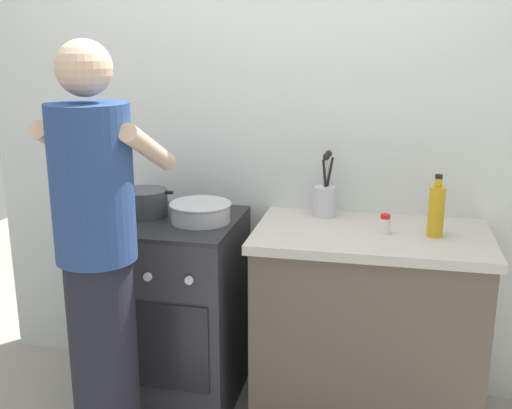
{
  "coord_description": "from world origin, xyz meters",
  "views": [
    {
      "loc": [
        0.6,
        -2.43,
        1.7
      ],
      "look_at": [
        0.05,
        0.12,
        1.0
      ],
      "focal_mm": 43.65,
      "sensor_mm": 36.0,
      "label": 1
    }
  ],
  "objects_px": {
    "stove_range": "(175,310)",
    "oil_bottle": "(436,210)",
    "person": "(99,268)",
    "utensil_crock": "(324,197)",
    "pot": "(145,203)",
    "mixing_bowl": "(200,211)",
    "spice_bottle": "(385,224)"
  },
  "relations": [
    {
      "from": "mixing_bowl",
      "to": "spice_bottle",
      "type": "distance_m",
      "value": 0.81
    },
    {
      "from": "pot",
      "to": "mixing_bowl",
      "type": "height_order",
      "value": "pot"
    },
    {
      "from": "oil_bottle",
      "to": "spice_bottle",
      "type": "bearing_deg",
      "value": -177.54
    },
    {
      "from": "pot",
      "to": "oil_bottle",
      "type": "xyz_separation_m",
      "value": [
        1.3,
        -0.04,
        0.05
      ]
    },
    {
      "from": "oil_bottle",
      "to": "person",
      "type": "bearing_deg",
      "value": -156.52
    },
    {
      "from": "stove_range",
      "to": "mixing_bowl",
      "type": "bearing_deg",
      "value": -1.94
    },
    {
      "from": "oil_bottle",
      "to": "utensil_crock",
      "type": "bearing_deg",
      "value": 156.96
    },
    {
      "from": "stove_range",
      "to": "oil_bottle",
      "type": "relative_size",
      "value": 3.43
    },
    {
      "from": "pot",
      "to": "mixing_bowl",
      "type": "bearing_deg",
      "value": -7.64
    },
    {
      "from": "pot",
      "to": "spice_bottle",
      "type": "distance_m",
      "value": 1.09
    },
    {
      "from": "utensil_crock",
      "to": "person",
      "type": "relative_size",
      "value": 0.18
    },
    {
      "from": "spice_bottle",
      "to": "stove_range",
      "type": "bearing_deg",
      "value": 179.25
    },
    {
      "from": "pot",
      "to": "mixing_bowl",
      "type": "relative_size",
      "value": 0.99
    },
    {
      "from": "pot",
      "to": "person",
      "type": "distance_m",
      "value": 0.59
    },
    {
      "from": "spice_bottle",
      "to": "oil_bottle",
      "type": "relative_size",
      "value": 0.32
    },
    {
      "from": "mixing_bowl",
      "to": "spice_bottle",
      "type": "bearing_deg",
      "value": -0.55
    },
    {
      "from": "stove_range",
      "to": "mixing_bowl",
      "type": "distance_m",
      "value": 0.52
    },
    {
      "from": "person",
      "to": "stove_range",
      "type": "bearing_deg",
      "value": 80.06
    },
    {
      "from": "oil_bottle",
      "to": "person",
      "type": "relative_size",
      "value": 0.15
    },
    {
      "from": "person",
      "to": "utensil_crock",
      "type": "bearing_deg",
      "value": 44.25
    },
    {
      "from": "utensil_crock",
      "to": "spice_bottle",
      "type": "relative_size",
      "value": 3.63
    },
    {
      "from": "stove_range",
      "to": "pot",
      "type": "relative_size",
      "value": 3.23
    },
    {
      "from": "pot",
      "to": "utensil_crock",
      "type": "height_order",
      "value": "utensil_crock"
    },
    {
      "from": "pot",
      "to": "mixing_bowl",
      "type": "xyz_separation_m",
      "value": [
        0.28,
        -0.04,
        -0.01
      ]
    },
    {
      "from": "stove_range",
      "to": "utensil_crock",
      "type": "relative_size",
      "value": 2.93
    },
    {
      "from": "utensil_crock",
      "to": "person",
      "type": "bearing_deg",
      "value": -135.75
    },
    {
      "from": "utensil_crock",
      "to": "oil_bottle",
      "type": "bearing_deg",
      "value": -23.04
    },
    {
      "from": "pot",
      "to": "oil_bottle",
      "type": "height_order",
      "value": "oil_bottle"
    },
    {
      "from": "utensil_crock",
      "to": "spice_bottle",
      "type": "height_order",
      "value": "utensil_crock"
    },
    {
      "from": "utensil_crock",
      "to": "pot",
      "type": "bearing_deg",
      "value": -168.27
    },
    {
      "from": "stove_range",
      "to": "utensil_crock",
      "type": "bearing_deg",
      "value": 16.67
    },
    {
      "from": "mixing_bowl",
      "to": "utensil_crock",
      "type": "distance_m",
      "value": 0.57
    }
  ]
}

